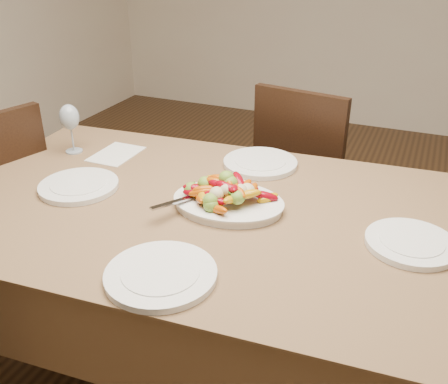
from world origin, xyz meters
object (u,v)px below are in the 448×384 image
at_px(chair_far, 311,178).
at_px(plate_far, 260,163).
at_px(plate_right, 411,243).
at_px(wine_glass, 71,127).
at_px(dining_table, 224,304).
at_px(serving_platter, 228,204).
at_px(plate_left, 79,186).
at_px(plate_near, 161,275).

height_order(chair_far, plate_far, chair_far).
height_order(plate_right, wine_glass, wine_glass).
relative_size(dining_table, wine_glass, 8.98).
distance_m(plate_far, wine_glass, 0.75).
bearing_deg(wine_glass, serving_platter, -13.69).
bearing_deg(serving_platter, plate_left, -171.70).
xyz_separation_m(dining_table, plate_near, (-0.01, -0.38, 0.39)).
relative_size(chair_far, wine_glass, 4.64).
distance_m(dining_table, wine_glass, 0.90).
height_order(chair_far, serving_platter, chair_far).
height_order(plate_right, plate_far, same).
bearing_deg(dining_table, plate_far, 91.35).
relative_size(dining_table, plate_left, 6.92).
relative_size(dining_table, serving_platter, 5.39).
xyz_separation_m(chair_far, wine_glass, (-0.80, -0.72, 0.39)).
height_order(chair_far, plate_near, chair_far).
xyz_separation_m(plate_right, wine_glass, (-1.29, 0.18, 0.09)).
relative_size(chair_far, plate_left, 3.57).
height_order(dining_table, plate_near, plate_near).
bearing_deg(plate_far, serving_platter, -87.33).
xyz_separation_m(plate_right, plate_far, (-0.56, 0.35, 0.00)).
bearing_deg(plate_far, dining_table, -88.65).
bearing_deg(wine_glass, plate_right, -8.07).
distance_m(chair_far, plate_left, 1.17).
height_order(plate_left, wine_glass, wine_glass).
bearing_deg(plate_near, serving_platter, 87.77).
bearing_deg(chair_far, plate_right, 128.21).
distance_m(plate_left, wine_glass, 0.35).
distance_m(plate_near, wine_glass, 0.93).
relative_size(dining_table, plate_right, 7.39).
distance_m(serving_platter, plate_near, 0.40).
xyz_separation_m(serving_platter, plate_near, (-0.02, -0.40, -0.00)).
height_order(dining_table, chair_far, chair_far).
height_order(plate_left, plate_far, same).
bearing_deg(wine_glass, dining_table, -15.00).
bearing_deg(chair_far, plate_far, 91.92).
xyz_separation_m(serving_platter, wine_glass, (-0.74, 0.18, 0.09)).
bearing_deg(plate_far, chair_far, 82.05).
height_order(dining_table, plate_far, plate_far).
xyz_separation_m(dining_table, serving_platter, (0.01, 0.02, 0.39)).
height_order(plate_right, plate_near, same).
height_order(serving_platter, plate_left, serving_platter).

